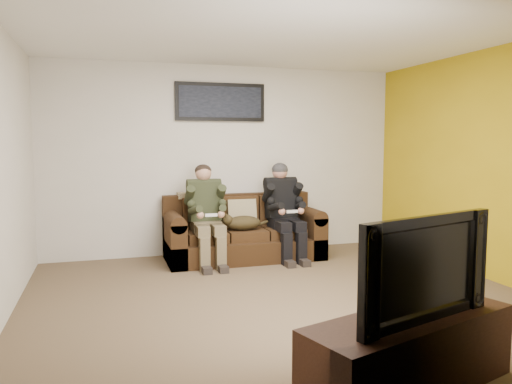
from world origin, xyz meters
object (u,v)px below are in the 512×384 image
object	(u,v)px
person_left	(206,209)
person_right	(284,206)
television	(412,265)
framed_poster	(220,102)
tv_stand	(409,353)
sofa	(242,234)
cat	(242,223)

from	to	relation	value
person_left	person_right	world-z (taller)	person_right
person_right	television	xyz separation A→B (m)	(-0.48, -3.60, 0.09)
person_right	framed_poster	bearing A→B (deg)	142.22
tv_stand	sofa	bearing A→B (deg)	73.55
sofa	person_left	xyz separation A→B (m)	(-0.53, -0.17, 0.39)
cat	person_left	bearing A→B (deg)	176.71
sofa	person_right	distance (m)	0.68
cat	framed_poster	world-z (taller)	framed_poster
cat	tv_stand	distance (m)	3.59
person_left	cat	size ratio (longest dim) A/B	1.92
framed_poster	tv_stand	xyz separation A→B (m)	(0.25, -4.17, -1.86)
television	tv_stand	bearing A→B (deg)	0.00
person_right	framed_poster	size ratio (longest dim) A/B	1.02
sofa	tv_stand	size ratio (longest dim) A/B	1.36
tv_stand	television	xyz separation A→B (m)	(0.00, 0.00, 0.56)
framed_poster	tv_stand	world-z (taller)	framed_poster
framed_poster	tv_stand	bearing A→B (deg)	-86.58
framed_poster	television	world-z (taller)	framed_poster
person_right	tv_stand	size ratio (longest dim) A/B	0.85
tv_stand	television	size ratio (longest dim) A/B	1.33
person_left	framed_poster	bearing A→B (deg)	59.91
tv_stand	person_left	bearing A→B (deg)	81.88
person_left	tv_stand	size ratio (longest dim) A/B	0.84
sofa	person_left	bearing A→B (deg)	-162.03
framed_poster	tv_stand	distance (m)	4.57
person_right	tv_stand	xyz separation A→B (m)	(-0.48, -3.60, -0.47)
sofa	framed_poster	world-z (taller)	framed_poster
cat	tv_stand	size ratio (longest dim) A/B	0.44
television	sofa	bearing A→B (deg)	73.55
person_right	cat	xyz separation A→B (m)	(-0.59, -0.03, -0.20)
sofa	tv_stand	world-z (taller)	sofa
cat	television	xyz separation A→B (m)	(0.11, -3.58, 0.29)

